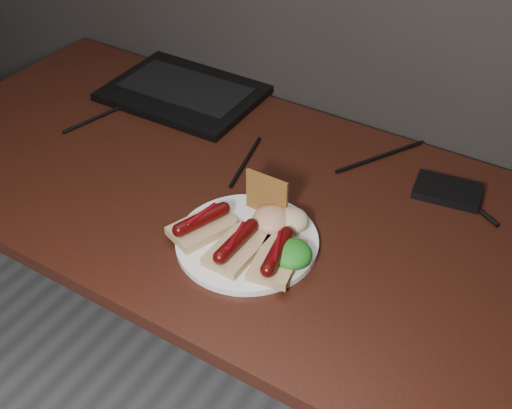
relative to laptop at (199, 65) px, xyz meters
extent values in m
cube|color=#38160E|center=(0.27, -0.31, -0.07)|extent=(1.40, 0.70, 0.03)
cube|color=#38160E|center=(-0.38, -0.01, -0.44)|extent=(0.05, 0.05, 0.72)
cube|color=black|center=(0.00, -0.06, -0.04)|extent=(0.36, 0.29, 0.02)
cube|color=black|center=(0.00, -0.06, -0.03)|extent=(0.31, 0.16, 0.00)
cube|color=black|center=(0.00, 0.12, 0.08)|extent=(0.36, 0.10, 0.23)
cube|color=#072248|center=(0.00, 0.12, 0.08)|extent=(0.32, 0.08, 0.20)
cube|color=black|center=(0.67, -0.10, -0.04)|extent=(0.14, 0.10, 0.02)
cylinder|color=black|center=(0.28, -0.22, -0.05)|extent=(0.05, 0.18, 0.01)
cylinder|color=black|center=(0.51, -0.06, -0.05)|extent=(0.12, 0.20, 0.01)
cylinder|color=black|center=(0.72, -0.11, -0.05)|extent=(0.12, 0.08, 0.01)
cylinder|color=black|center=(-0.10, -0.25, -0.05)|extent=(0.05, 0.20, 0.01)
cylinder|color=white|center=(0.41, -0.43, -0.04)|extent=(0.33, 0.33, 0.01)
cube|color=#DAB080|center=(0.33, -0.45, -0.03)|extent=(0.11, 0.13, 0.02)
cylinder|color=#510705|center=(0.33, -0.45, -0.01)|extent=(0.06, 0.10, 0.02)
sphere|color=#510705|center=(0.32, -0.50, -0.01)|extent=(0.02, 0.02, 0.02)
sphere|color=#510705|center=(0.35, -0.41, -0.01)|extent=(0.02, 0.02, 0.02)
cylinder|color=#5F040A|center=(0.33, -0.45, 0.00)|extent=(0.02, 0.07, 0.01)
cube|color=#DAB080|center=(0.42, -0.47, -0.03)|extent=(0.07, 0.12, 0.02)
cylinder|color=#510705|center=(0.42, -0.47, -0.01)|extent=(0.03, 0.10, 0.02)
sphere|color=#510705|center=(0.41, -0.52, -0.01)|extent=(0.03, 0.02, 0.02)
sphere|color=#510705|center=(0.42, -0.42, -0.01)|extent=(0.03, 0.02, 0.02)
cylinder|color=#5F040A|center=(0.42, -0.47, 0.00)|extent=(0.02, 0.07, 0.01)
cube|color=#DAB080|center=(0.49, -0.45, -0.03)|extent=(0.09, 0.13, 0.02)
cylinder|color=#510705|center=(0.49, -0.45, -0.01)|extent=(0.04, 0.10, 0.02)
sphere|color=#510705|center=(0.50, -0.50, -0.01)|extent=(0.03, 0.02, 0.02)
sphere|color=#510705|center=(0.48, -0.41, -0.01)|extent=(0.03, 0.02, 0.02)
cylinder|color=#5F040A|center=(0.49, -0.45, 0.00)|extent=(0.03, 0.07, 0.01)
cube|color=#A56A2D|center=(0.40, -0.35, 0.00)|extent=(0.09, 0.01, 0.08)
ellipsoid|color=#136015|center=(0.51, -0.44, -0.02)|extent=(0.07, 0.07, 0.04)
ellipsoid|color=maroon|center=(0.43, -0.38, -0.02)|extent=(0.07, 0.07, 0.04)
ellipsoid|color=beige|center=(0.46, -0.36, -0.02)|extent=(0.06, 0.06, 0.04)
camera|label=1|loc=(0.87, -1.13, 0.73)|focal=45.00mm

